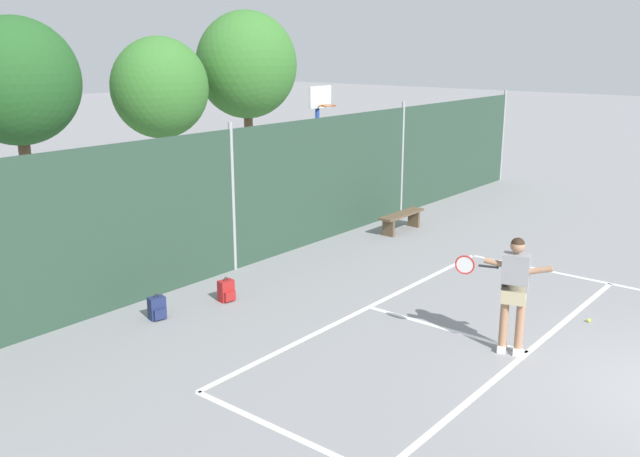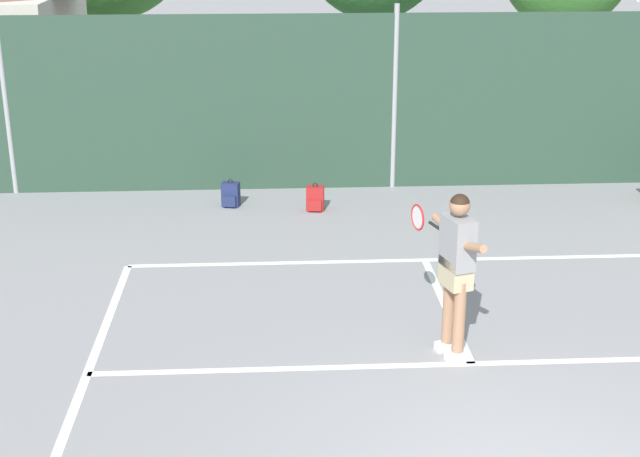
% 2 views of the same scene
% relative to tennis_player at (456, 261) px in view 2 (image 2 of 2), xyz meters
% --- Properties ---
extents(chainlink_fence, '(26.09, 0.09, 3.13)m').
position_rel_tennis_player_xyz_m(chainlink_fence, '(0.18, 6.29, 0.38)').
color(chainlink_fence, '#284233').
rests_on(chainlink_fence, ground).
extents(tennis_player, '(0.58, 1.36, 1.85)m').
position_rel_tennis_player_xyz_m(tennis_player, '(0.00, 0.00, 0.00)').
color(tennis_player, silver).
rests_on(tennis_player, ground).
extents(backpack_navy, '(0.31, 0.29, 0.46)m').
position_rel_tennis_player_xyz_m(backpack_navy, '(-2.61, 5.33, -0.92)').
color(backpack_navy, navy).
rests_on(backpack_navy, ground).
extents(backpack_red, '(0.30, 0.27, 0.46)m').
position_rel_tennis_player_xyz_m(backpack_red, '(-1.24, 5.04, -0.92)').
color(backpack_red, maroon).
rests_on(backpack_red, ground).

